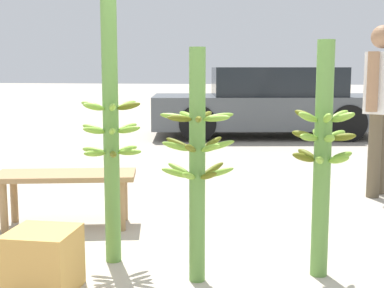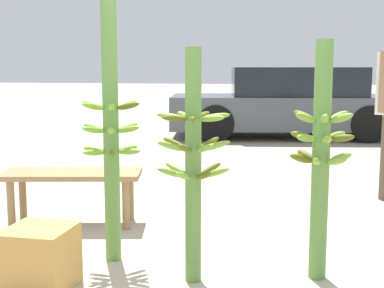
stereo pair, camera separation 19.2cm
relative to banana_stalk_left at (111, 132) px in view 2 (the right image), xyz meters
The scene contains 6 objects.
banana_stalk_left is the anchor object (origin of this frame).
banana_stalk_center 0.65m from the banana_stalk_left, 21.65° to the right, with size 0.44×0.44×1.39m.
banana_stalk_right 1.33m from the banana_stalk_left, ahead, with size 0.38×0.39×1.43m.
market_bench 1.05m from the banana_stalk_left, 131.15° to the left, with size 1.17×0.64×0.44m.
parked_car 6.89m from the banana_stalk_left, 82.60° to the left, with size 4.45×2.44×1.28m.
produce_crate 0.90m from the banana_stalk_left, 113.76° to the right, with size 0.36×0.36×0.36m.
Camera 2 is at (0.60, -2.86, 1.27)m, focal length 50.00 mm.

